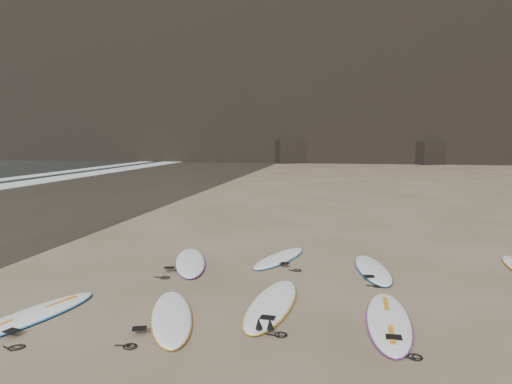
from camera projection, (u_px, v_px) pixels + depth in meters
ground at (333, 311)px, 7.98m from camera, size 240.00×240.00×0.00m
wet_sand at (14, 206)px, 20.07m from camera, size 12.00×200.00×0.01m
surfboard_0 at (30, 315)px, 7.64m from camera, size 1.25×2.59×0.09m
surfboard_1 at (172, 316)px, 7.63m from camera, size 1.42×2.52×0.09m
surfboard_2 at (272, 303)px, 8.19m from camera, size 0.82×2.73×0.10m
surfboard_3 at (389, 320)px, 7.44m from camera, size 0.66×2.62×0.09m
surfboard_5 at (190, 262)px, 10.92m from camera, size 1.39×2.67×0.09m
surfboard_6 at (279, 258)px, 11.31m from camera, size 1.22×2.36×0.08m
surfboard_7 at (373, 269)px, 10.32m from camera, size 0.93×2.47×0.09m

